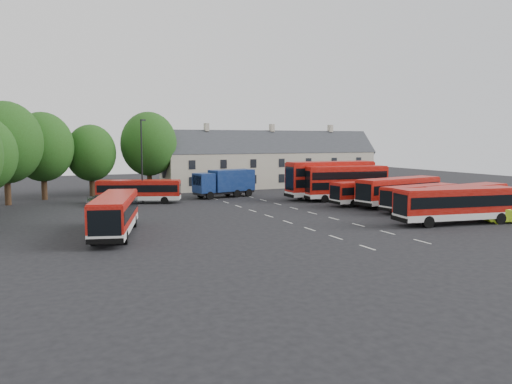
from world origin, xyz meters
TOP-DOWN VIEW (x-y plane):
  - ground at (0.00, 0.00)m, footprint 140.00×140.00m
  - lane_markings at (2.50, 2.00)m, footprint 5.15×33.80m
  - treeline at (-20.74, 19.36)m, footprint 29.92×32.59m
  - terrace_houses at (14.00, 30.00)m, footprint 35.70×7.13m
  - bus_row_a at (13.40, -9.16)m, footprint 11.80×4.42m
  - bus_row_b at (18.65, -5.35)m, footprint 10.90×4.07m
  - bus_row_c at (15.98, -1.62)m, footprint 10.05×3.57m
  - bus_row_d at (16.70, 2.55)m, footprint 11.76×4.54m
  - bus_row_e at (14.42, 4.78)m, footprint 9.86×2.43m
  - bus_dd_south at (14.22, 9.45)m, footprint 10.74×3.72m
  - bus_dd_north at (13.50, 11.84)m, footprint 11.79×3.15m
  - bus_west at (-15.49, -2.07)m, footprint 5.50×11.51m
  - bus_north at (-9.76, 17.52)m, footprint 9.91×5.56m
  - box_truck at (1.83, 19.14)m, footprint 8.56×4.14m
  - silver_car at (-13.89, 15.62)m, footprint 4.23×4.52m
  - lime_car at (17.98, -10.62)m, footprint 4.28×2.62m
  - lamppost at (-9.46, 16.86)m, footprint 0.68×0.46m

SIDE VIEW (x-z plane):
  - ground at x=0.00m, z-range 0.00..0.00m
  - lane_markings at x=2.50m, z-range 0.00..0.01m
  - lime_car at x=17.98m, z-range 0.00..1.33m
  - silver_car at x=-13.89m, z-range 0.00..1.51m
  - bus_north at x=-9.76m, z-range 0.28..3.04m
  - bus_row_e at x=14.42m, z-range 0.28..3.06m
  - bus_row_c at x=15.98m, z-range 0.28..3.06m
  - bus_row_b at x=18.65m, z-range 0.30..3.32m
  - bus_west at x=-15.49m, z-range 0.32..3.50m
  - bus_row_d at x=16.70m, z-range 0.33..3.57m
  - bus_row_a at x=13.40m, z-range 0.33..3.59m
  - box_truck at x=1.83m, z-range 0.22..3.81m
  - bus_dd_south at x=14.22m, z-range 0.30..4.61m
  - bus_dd_north at x=13.50m, z-range 0.33..5.13m
  - terrace_houses at x=14.00m, z-range -1.17..8.89m
  - lamppost at x=-9.46m, z-range 0.33..10.28m
  - treeline at x=-20.74m, z-range 0.68..12.69m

